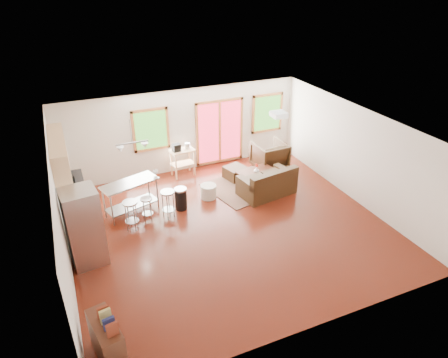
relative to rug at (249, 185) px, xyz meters
name	(u,v)px	position (x,y,z in m)	size (l,w,h in m)	color
floor	(229,227)	(-1.40, -1.71, -0.02)	(7.50, 7.00, 0.02)	#3D1108
ceiling	(229,129)	(-1.40, -1.71, 2.60)	(7.50, 7.00, 0.02)	white
back_wall	(183,131)	(-1.40, 1.80, 1.29)	(7.50, 0.02, 2.60)	beige
left_wall	(60,215)	(-5.16, -1.71, 1.29)	(0.02, 7.00, 2.60)	beige
right_wall	(357,155)	(2.36, -1.71, 1.29)	(0.02, 7.00, 2.60)	beige
front_wall	(315,274)	(-1.40, -5.22, 1.29)	(7.50, 0.02, 2.60)	beige
window_left	(151,130)	(-2.40, 1.75, 1.49)	(1.10, 0.05, 1.30)	#2D5F1E
french_doors	(220,132)	(-0.20, 1.75, 1.09)	(1.60, 0.05, 2.10)	#C4253C
window_right	(267,113)	(1.50, 1.75, 1.49)	(1.10, 0.05, 1.30)	#2D5F1E
rug	(249,185)	(0.00, 0.00, 0.00)	(2.33, 1.79, 0.02)	#52603E
loveseat	(268,184)	(0.25, -0.68, 0.32)	(1.67, 1.12, 0.83)	black
coffee_table	(257,173)	(0.25, -0.04, 0.37)	(1.21, 0.85, 0.44)	#3D1D10
armchair	(270,155)	(1.09, 0.74, 0.48)	(0.96, 0.90, 0.99)	black
ottoman	(235,173)	(-0.19, 0.55, 0.18)	(0.58, 0.58, 0.39)	black
pouf	(208,191)	(-1.35, -0.19, 0.18)	(0.45, 0.45, 0.39)	beige
vase	(257,170)	(0.21, -0.06, 0.49)	(0.18, 0.19, 0.29)	silver
cabinets	(71,190)	(-4.89, -0.01, 0.92)	(0.64, 2.24, 2.30)	tan
refrigerator	(85,227)	(-4.74, -1.71, 0.88)	(0.80, 0.77, 1.78)	#B7BABC
island	(131,192)	(-3.48, -0.14, 0.62)	(1.55, 0.98, 0.91)	#B7BABC
cup	(155,172)	(-2.76, -0.01, 1.00)	(0.13, 0.10, 0.13)	white
bar_stool_a	(131,209)	(-3.63, -0.87, 0.57)	(0.49, 0.49, 0.78)	#B7BABC
bar_stool_b	(147,204)	(-3.19, -0.63, 0.47)	(0.34, 0.34, 0.64)	#B7BABC
bar_stool_c	(168,198)	(-2.66, -0.72, 0.56)	(0.47, 0.47, 0.77)	#B7BABC
trash_can	(181,199)	(-2.24, -0.45, 0.30)	(0.42, 0.42, 0.61)	black
kitchen_cart	(182,154)	(-1.61, 1.38, 0.73)	(0.76, 0.54, 1.09)	tan
bookshelf	(107,340)	(-4.75, -4.43, 0.41)	(0.51, 0.95, 1.06)	#3D1D10
ceiling_flush	(279,114)	(0.20, -1.11, 2.52)	(0.35, 0.35, 0.12)	white
pendant_light	(133,147)	(-3.30, -0.21, 1.89)	(0.80, 0.18, 0.79)	gray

